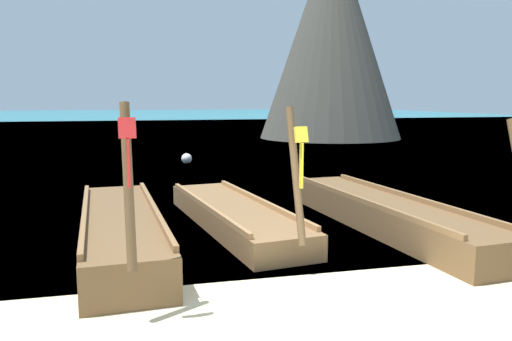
# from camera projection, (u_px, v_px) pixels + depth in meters

# --- Properties ---
(ground) EXTENTS (120.00, 120.00, 0.00)m
(ground) POSITION_uv_depth(u_px,v_px,m) (324.00, 320.00, 6.19)
(ground) COLOR beige
(sea_water) EXTENTS (120.00, 120.00, 0.00)m
(sea_water) POSITION_uv_depth(u_px,v_px,m) (151.00, 120.00, 65.43)
(sea_water) COLOR #147A89
(sea_water) RESTS_ON ground
(longtail_boat_red_ribbon) EXTENTS (1.69, 6.24, 2.67)m
(longtail_boat_red_ribbon) POSITION_uv_depth(u_px,v_px,m) (121.00, 230.00, 9.10)
(longtail_boat_red_ribbon) COLOR brown
(longtail_boat_red_ribbon) RESTS_ON ground
(longtail_boat_yellow_ribbon) EXTENTS (2.12, 6.10, 2.57)m
(longtail_boat_yellow_ribbon) POSITION_uv_depth(u_px,v_px,m) (234.00, 215.00, 10.65)
(longtail_boat_yellow_ribbon) COLOR brown
(longtail_boat_yellow_ribbon) RESTS_ON ground
(longtail_boat_green_ribbon) EXTENTS (1.80, 7.00, 2.42)m
(longtail_boat_green_ribbon) POSITION_uv_depth(u_px,v_px,m) (386.00, 214.00, 10.46)
(longtail_boat_green_ribbon) COLOR brown
(longtail_boat_green_ribbon) RESTS_ON ground
(karst_rock) EXTENTS (10.12, 9.69, 14.56)m
(karst_rock) POSITION_uv_depth(u_px,v_px,m) (334.00, 38.00, 34.41)
(karst_rock) COLOR #47443D
(karst_rock) RESTS_ON ground
(mooring_buoy_near) EXTENTS (0.44, 0.44, 0.44)m
(mooring_buoy_near) POSITION_uv_depth(u_px,v_px,m) (187.00, 159.00, 21.00)
(mooring_buoy_near) COLOR white
(mooring_buoy_near) RESTS_ON sea_water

